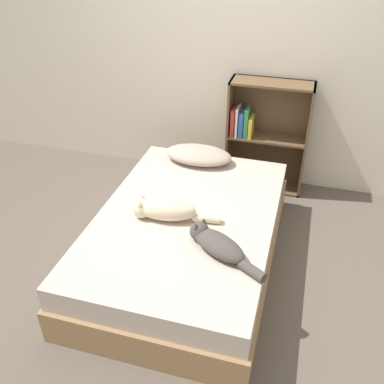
{
  "coord_description": "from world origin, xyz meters",
  "views": [
    {
      "loc": [
        0.71,
        -2.34,
        2.22
      ],
      "look_at": [
        0.0,
        0.14,
        0.53
      ],
      "focal_mm": 40.0,
      "sensor_mm": 36.0,
      "label": 1
    }
  ],
  "objects": [
    {
      "name": "pillow",
      "position": [
        -0.12,
        0.77,
        0.49
      ],
      "size": [
        0.57,
        0.32,
        0.13
      ],
      "color": "#B29E8E",
      "rests_on": "bed"
    },
    {
      "name": "bookshelf",
      "position": [
        0.36,
        1.26,
        0.53
      ],
      "size": [
        0.72,
        0.26,
        1.03
      ],
      "color": "brown",
      "rests_on": "ground_plane"
    },
    {
      "name": "bed",
      "position": [
        0.0,
        0.0,
        0.21
      ],
      "size": [
        1.26,
        1.91,
        0.43
      ],
      "color": "#99754C",
      "rests_on": "ground_plane"
    },
    {
      "name": "ground_plane",
      "position": [
        0.0,
        0.0,
        0.0
      ],
      "size": [
        8.0,
        8.0,
        0.0
      ],
      "primitive_type": "plane",
      "color": "brown"
    },
    {
      "name": "cat_light",
      "position": [
        -0.14,
        -0.09,
        0.5
      ],
      "size": [
        0.61,
        0.22,
        0.16
      ],
      "rotation": [
        0.0,
        0.0,
        3.28
      ],
      "color": "beige",
      "rests_on": "bed"
    },
    {
      "name": "wall_back",
      "position": [
        0.0,
        1.39,
        1.25
      ],
      "size": [
        8.0,
        0.06,
        2.5
      ],
      "color": "silver",
      "rests_on": "ground_plane"
    },
    {
      "name": "cat_dark",
      "position": [
        0.29,
        -0.32,
        0.48
      ],
      "size": [
        0.55,
        0.4,
        0.15
      ],
      "rotation": [
        0.0,
        0.0,
        2.6
      ],
      "color": "#47423D",
      "rests_on": "bed"
    }
  ]
}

